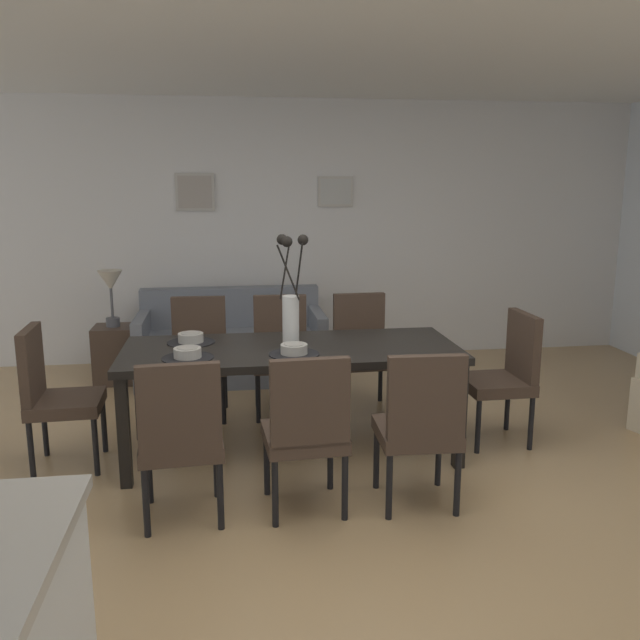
# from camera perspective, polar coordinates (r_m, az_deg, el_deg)

# --- Properties ---
(ground_plane) EXTENTS (9.00, 9.00, 0.00)m
(ground_plane) POSITION_cam_1_polar(r_m,az_deg,el_deg) (4.04, 1.85, -14.91)
(ground_plane) COLOR tan
(back_wall_panel) EXTENTS (9.00, 0.10, 2.60)m
(back_wall_panel) POSITION_cam_1_polar(r_m,az_deg,el_deg) (6.85, -2.73, 7.54)
(back_wall_panel) COLOR silver
(back_wall_panel) RESTS_ON ground
(ceiling_panel) EXTENTS (9.00, 7.20, 0.08)m
(ceiling_panel) POSITION_cam_1_polar(r_m,az_deg,el_deg) (4.08, 1.08, 23.50)
(ceiling_panel) COLOR white
(dining_table) EXTENTS (2.20, 0.89, 0.74)m
(dining_table) POSITION_cam_1_polar(r_m,az_deg,el_deg) (4.43, -2.48, -3.16)
(dining_table) COLOR black
(dining_table) RESTS_ON ground
(dining_chair_near_left) EXTENTS (0.47, 0.47, 0.92)m
(dining_chair_near_left) POSITION_cam_1_polar(r_m,az_deg,el_deg) (3.64, -11.80, -9.44)
(dining_chair_near_left) COLOR #3D2D23
(dining_chair_near_left) RESTS_ON ground
(dining_chair_near_right) EXTENTS (0.45, 0.45, 0.92)m
(dining_chair_near_right) POSITION_cam_1_polar(r_m,az_deg,el_deg) (5.30, -10.31, -2.60)
(dining_chair_near_right) COLOR #3D2D23
(dining_chair_near_right) RESTS_ON ground
(dining_chair_far_left) EXTENTS (0.46, 0.46, 0.92)m
(dining_chair_far_left) POSITION_cam_1_polar(r_m,az_deg,el_deg) (3.66, -1.16, -9.06)
(dining_chair_far_left) COLOR #3D2D23
(dining_chair_far_left) RESTS_ON ground
(dining_chair_far_right) EXTENTS (0.45, 0.45, 0.92)m
(dining_chair_far_right) POSITION_cam_1_polar(r_m,az_deg,el_deg) (5.29, -3.35, -2.44)
(dining_chair_far_right) COLOR #3D2D23
(dining_chair_far_right) RESTS_ON ground
(dining_chair_mid_left) EXTENTS (0.46, 0.46, 0.92)m
(dining_chair_mid_left) POSITION_cam_1_polar(r_m,az_deg,el_deg) (3.76, 8.56, -8.61)
(dining_chair_mid_left) COLOR #3D2D23
(dining_chair_mid_left) RESTS_ON ground
(dining_chair_mid_right) EXTENTS (0.45, 0.45, 0.92)m
(dining_chair_mid_right) POSITION_cam_1_polar(r_m,az_deg,el_deg) (5.37, 3.59, -2.22)
(dining_chair_mid_right) COLOR #3D2D23
(dining_chair_mid_right) RESTS_ON ground
(dining_chair_head_west) EXTENTS (0.46, 0.46, 0.92)m
(dining_chair_head_west) POSITION_cam_1_polar(r_m,az_deg,el_deg) (4.58, -21.87, -5.61)
(dining_chair_head_west) COLOR #3D2D23
(dining_chair_head_west) RESTS_ON ground
(dining_chair_head_east) EXTENTS (0.45, 0.45, 0.92)m
(dining_chair_head_east) POSITION_cam_1_polar(r_m,az_deg,el_deg) (4.85, 15.64, -4.22)
(dining_chair_head_east) COLOR #3D2D23
(dining_chair_head_east) RESTS_ON ground
(centerpiece_vase) EXTENTS (0.21, 0.23, 0.73)m
(centerpiece_vase) POSITION_cam_1_polar(r_m,az_deg,el_deg) (4.35, -2.51, 1.33)
(centerpiece_vase) COLOR silver
(centerpiece_vase) RESTS_ON dining_table
(placemat_near_left) EXTENTS (0.32, 0.32, 0.01)m
(placemat_near_left) POSITION_cam_1_polar(r_m,az_deg,el_deg) (4.20, -11.23, -3.18)
(placemat_near_left) COLOR black
(placemat_near_left) RESTS_ON dining_table
(bowl_near_left) EXTENTS (0.17, 0.17, 0.07)m
(bowl_near_left) POSITION_cam_1_polar(r_m,az_deg,el_deg) (4.19, -11.25, -2.69)
(bowl_near_left) COLOR #B2ADA3
(bowl_near_left) RESTS_ON dining_table
(placemat_near_right) EXTENTS (0.32, 0.32, 0.01)m
(placemat_near_right) POSITION_cam_1_polar(r_m,az_deg,el_deg) (4.59, -10.96, -1.88)
(placemat_near_right) COLOR black
(placemat_near_right) RESTS_ON dining_table
(bowl_near_right) EXTENTS (0.17, 0.17, 0.07)m
(bowl_near_right) POSITION_cam_1_polar(r_m,az_deg,el_deg) (4.58, -10.98, -1.43)
(bowl_near_right) COLOR #B2ADA3
(bowl_near_right) RESTS_ON dining_table
(placemat_far_left) EXTENTS (0.32, 0.32, 0.01)m
(placemat_far_left) POSITION_cam_1_polar(r_m,az_deg,el_deg) (4.21, -2.23, -2.92)
(placemat_far_left) COLOR black
(placemat_far_left) RESTS_ON dining_table
(bowl_far_left) EXTENTS (0.17, 0.17, 0.07)m
(bowl_far_left) POSITION_cam_1_polar(r_m,az_deg,el_deg) (4.20, -2.23, -2.43)
(bowl_far_left) COLOR #B2ADA3
(bowl_far_left) RESTS_ON dining_table
(sofa) EXTENTS (1.70, 0.84, 0.80)m
(sofa) POSITION_cam_1_polar(r_m,az_deg,el_deg) (6.32, -7.55, -2.29)
(sofa) COLOR slate
(sofa) RESTS_ON ground
(side_table) EXTENTS (0.36, 0.36, 0.52)m
(side_table) POSITION_cam_1_polar(r_m,az_deg,el_deg) (6.37, -17.09, -2.81)
(side_table) COLOR #3D2D23
(side_table) RESTS_ON ground
(table_lamp) EXTENTS (0.22, 0.22, 0.51)m
(table_lamp) POSITION_cam_1_polar(r_m,az_deg,el_deg) (6.24, -17.45, 2.82)
(table_lamp) COLOR #4C4C51
(table_lamp) RESTS_ON side_table
(framed_picture_left) EXTENTS (0.38, 0.03, 0.36)m
(framed_picture_left) POSITION_cam_1_polar(r_m,az_deg,el_deg) (6.73, -10.64, 10.70)
(framed_picture_left) COLOR #B2ADA3
(framed_picture_center) EXTENTS (0.36, 0.03, 0.30)m
(framed_picture_center) POSITION_cam_1_polar(r_m,az_deg,el_deg) (6.82, 1.34, 10.91)
(framed_picture_center) COLOR #B2ADA3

